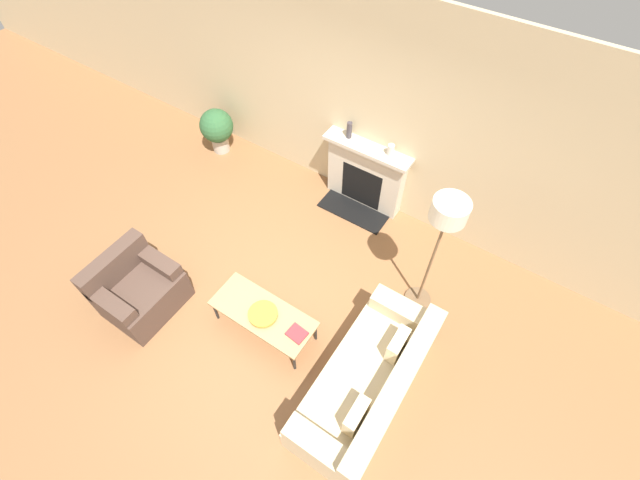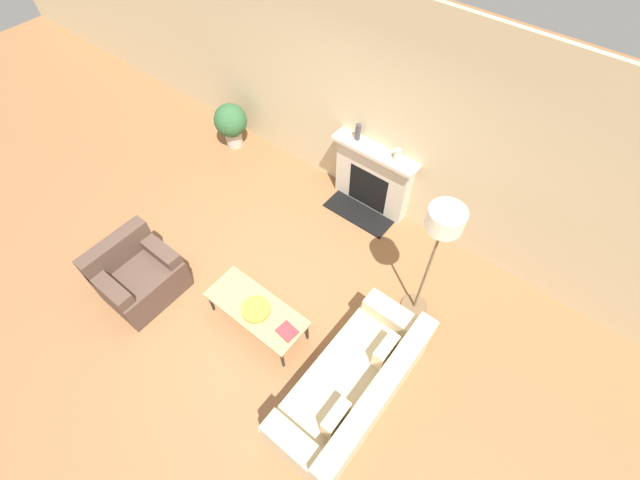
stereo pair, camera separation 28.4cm
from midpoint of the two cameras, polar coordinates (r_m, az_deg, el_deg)
ground_plane at (r=5.39m, az=-10.10°, el=-9.14°), size 18.00×18.00×0.00m
wall_back at (r=5.58m, az=4.38°, el=17.13°), size 18.00×0.06×2.90m
fireplace at (r=6.03m, az=4.66°, el=8.51°), size 1.23×0.59×1.03m
couch at (r=4.64m, az=4.69°, el=-18.62°), size 0.81×1.85×0.78m
armchair_near at (r=5.58m, az=-24.44°, el=-6.10°), size 0.74×0.87×0.81m
coffee_table at (r=4.94m, az=-9.25°, el=-9.77°), size 1.22×0.50×0.39m
bowl at (r=4.87m, az=-9.30°, el=-9.78°), size 0.33×0.33×0.05m
book at (r=4.75m, az=-4.84°, el=-12.39°), size 0.22×0.19×0.02m
floor_lamp at (r=4.28m, az=14.53°, el=2.10°), size 0.36×0.36×1.79m
mantel_vase_left at (r=5.72m, az=2.47°, el=14.39°), size 0.07×0.07×0.23m
mantel_vase_center_left at (r=5.54m, az=7.93°, el=11.78°), size 0.09×0.09×0.15m
potted_plant at (r=7.12m, az=-14.74°, el=14.25°), size 0.52×0.52×0.74m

